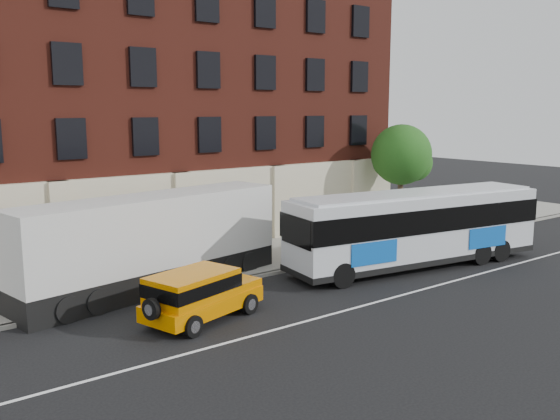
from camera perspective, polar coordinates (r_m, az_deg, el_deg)
ground at (r=21.70m, az=5.98°, el=-10.05°), size 120.00×120.00×0.00m
sidewalk at (r=28.60m, az=-6.48°, el=-5.07°), size 60.00×6.00×0.15m
kerb at (r=26.15m, az=-3.09°, el=-6.42°), size 60.00×0.25×0.15m
lane_line at (r=22.04m, az=5.08°, el=-9.71°), size 60.00×0.12×0.01m
building at (r=34.74m, az=-13.53°, el=9.81°), size 30.00×12.10×15.00m
sign_pole at (r=22.48m, az=-21.69°, el=-6.12°), size 0.30×0.20×2.50m
street_tree at (r=36.91m, az=11.42°, el=4.92°), size 3.60×3.60×6.20m
city_bus at (r=28.52m, az=12.72°, el=-1.45°), size 13.08×4.64×3.51m
yellow_suv at (r=21.12m, az=-7.68°, el=-7.72°), size 4.78×2.95×1.78m
shipping_container at (r=24.88m, az=-11.94°, el=-3.11°), size 11.76×4.31×3.84m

